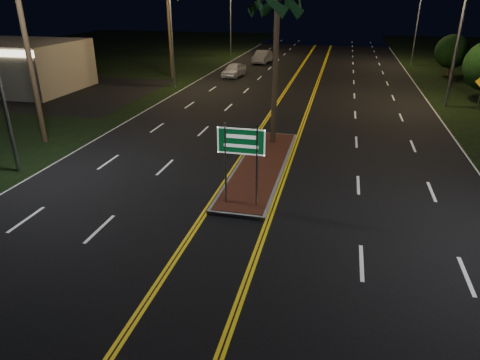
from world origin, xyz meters
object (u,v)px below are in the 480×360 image
(highway_sign, at_px, (241,149))
(car_far, at_px, (262,56))
(median_island, at_px, (261,166))
(palm_median, at_px, (277,2))
(streetlight_left_mid, at_px, (175,19))
(streetlight_right_mid, at_px, (455,25))
(car_near, at_px, (234,69))
(streetlight_left_far, at_px, (233,10))
(streetlight_right_far, at_px, (415,13))
(shrub_far, at_px, (452,51))

(highway_sign, bearing_deg, car_far, 99.30)
(median_island, relative_size, palm_median, 1.23)
(streetlight_left_mid, distance_m, car_far, 17.06)
(streetlight_right_mid, relative_size, car_near, 1.95)
(median_island, relative_size, highway_sign, 3.20)
(streetlight_left_far, height_order, palm_median, streetlight_left_far)
(median_island, distance_m, streetlight_right_mid, 19.20)
(streetlight_right_mid, height_order, streetlight_right_far, same)
(highway_sign, relative_size, streetlight_right_mid, 0.36)
(highway_sign, relative_size, shrub_far, 0.81)
(highway_sign, bearing_deg, shrub_far, 67.43)
(highway_sign, bearing_deg, streetlight_left_far, 104.44)
(streetlight_left_far, distance_m, car_near, 15.03)
(streetlight_right_mid, distance_m, streetlight_right_far, 20.00)
(median_island, height_order, streetlight_left_far, streetlight_left_far)
(streetlight_right_mid, relative_size, car_far, 1.81)
(car_near, distance_m, car_far, 9.55)
(streetlight_right_mid, relative_size, palm_median, 1.08)
(streetlight_left_far, bearing_deg, streetlight_left_mid, -90.00)
(streetlight_right_mid, height_order, palm_median, streetlight_right_mid)
(streetlight_right_far, bearing_deg, streetlight_right_mid, -90.00)
(median_island, height_order, highway_sign, highway_sign)
(median_island, relative_size, streetlight_left_far, 1.14)
(streetlight_left_mid, distance_m, streetlight_right_mid, 21.32)
(streetlight_right_mid, xyz_separation_m, streetlight_right_far, (0.00, 20.00, 0.00))
(streetlight_right_far, relative_size, palm_median, 1.08)
(car_near, bearing_deg, palm_median, -63.20)
(streetlight_left_mid, relative_size, palm_median, 1.08)
(highway_sign, distance_m, streetlight_right_mid, 22.18)
(highway_sign, distance_m, shrub_far, 35.96)
(highway_sign, distance_m, streetlight_right_far, 40.74)
(highway_sign, distance_m, streetlight_left_far, 42.67)
(palm_median, relative_size, car_far, 1.67)
(palm_median, bearing_deg, car_near, 109.87)
(streetlight_left_mid, bearing_deg, car_near, 60.72)
(streetlight_left_mid, bearing_deg, car_far, 73.77)
(streetlight_right_mid, relative_size, streetlight_right_far, 1.00)
(streetlight_left_far, bearing_deg, streetlight_right_mid, -46.03)
(median_island, distance_m, car_far, 33.27)
(median_island, height_order, streetlight_right_far, streetlight_right_far)
(car_near, relative_size, car_far, 0.93)
(palm_median, distance_m, shrub_far, 29.41)
(streetlight_left_mid, bearing_deg, palm_median, -51.83)
(shrub_far, height_order, car_near, shrub_far)
(median_island, bearing_deg, streetlight_right_mid, 54.72)
(streetlight_right_mid, bearing_deg, car_near, 155.14)
(shrub_far, distance_m, car_far, 20.24)
(streetlight_right_mid, height_order, car_near, streetlight_right_mid)
(streetlight_right_far, height_order, car_far, streetlight_right_far)
(highway_sign, relative_size, car_near, 0.69)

